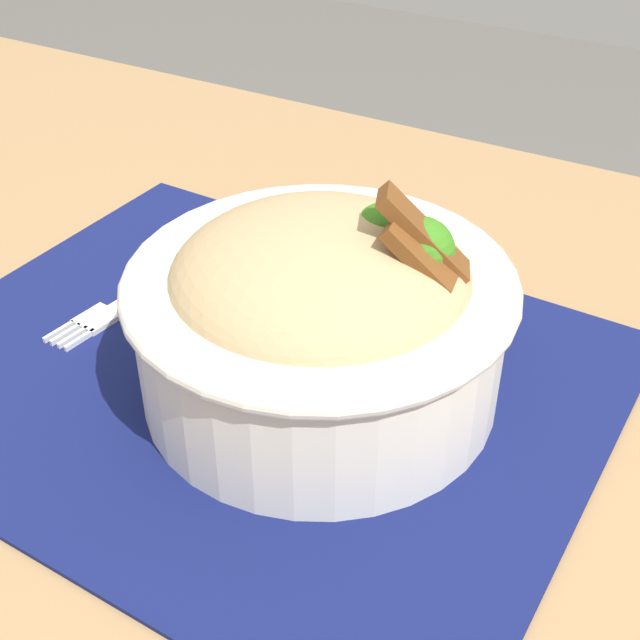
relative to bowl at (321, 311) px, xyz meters
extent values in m
cube|color=#99754C|center=(0.08, 0.04, -0.07)|extent=(1.38, 0.84, 0.03)
cylinder|color=olive|center=(0.72, -0.32, -0.43)|extent=(0.04, 0.04, 0.68)
cube|color=#11194C|center=(0.05, 0.01, -0.06)|extent=(0.43, 0.35, 0.00)
cylinder|color=silver|center=(0.00, 0.00, -0.02)|extent=(0.21, 0.21, 0.08)
torus|color=silver|center=(0.00, 0.00, 0.02)|extent=(0.22, 0.22, 0.01)
ellipsoid|color=tan|center=(0.00, 0.00, 0.02)|extent=(0.21, 0.21, 0.07)
sphere|color=#35761B|center=(-0.02, -0.03, 0.04)|extent=(0.03, 0.03, 0.03)
sphere|color=#35761B|center=(0.00, -0.01, 0.04)|extent=(0.03, 0.03, 0.03)
sphere|color=#35761B|center=(-0.05, -0.02, 0.04)|extent=(0.04, 0.04, 0.04)
cylinder|color=orange|center=(0.02, 0.00, 0.04)|extent=(0.01, 0.03, 0.01)
cube|color=brown|center=(-0.05, -0.01, 0.05)|extent=(0.04, 0.03, 0.04)
cube|color=brown|center=(-0.05, -0.02, 0.05)|extent=(0.05, 0.04, 0.05)
cube|color=silver|center=(0.16, -0.04, -0.05)|extent=(0.02, 0.06, 0.00)
cube|color=silver|center=(0.16, 0.00, -0.05)|extent=(0.01, 0.01, 0.00)
cube|color=silver|center=(0.16, 0.01, -0.05)|extent=(0.02, 0.03, 0.00)
cube|color=silver|center=(0.17, 0.04, -0.05)|extent=(0.01, 0.02, 0.00)
cube|color=silver|center=(0.17, 0.04, -0.05)|extent=(0.01, 0.02, 0.00)
cube|color=silver|center=(0.16, 0.04, -0.05)|extent=(0.01, 0.02, 0.00)
cube|color=silver|center=(0.16, 0.04, -0.05)|extent=(0.01, 0.02, 0.00)
camera|label=1|loc=(-0.19, 0.34, 0.28)|focal=48.38mm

